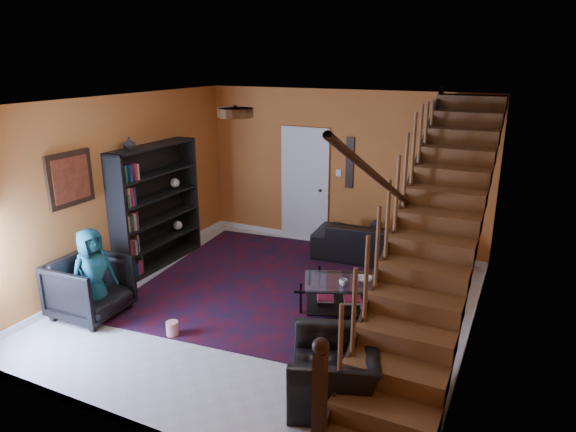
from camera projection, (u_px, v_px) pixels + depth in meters
name	position (u px, v px, depth m)	size (l,w,h in m)	color
floor	(271.00, 306.00, 7.15)	(5.50, 5.50, 0.00)	beige
room	(238.00, 256.00, 8.83)	(5.50, 5.50, 5.50)	#CD6E2D
staircase	(435.00, 233.00, 5.86)	(0.95, 5.02, 3.18)	brown
bookshelf	(157.00, 208.00, 8.37)	(0.35, 1.80, 2.00)	black
door	(305.00, 187.00, 9.48)	(0.82, 0.05, 2.05)	silver
framed_picture	(70.00, 179.00, 6.92)	(0.04, 0.74, 0.74)	maroon
wall_hanging	(350.00, 163.00, 8.98)	(0.14, 0.03, 0.90)	black
ceiling_fixture	(235.00, 113.00, 5.65)	(0.40, 0.40, 0.10)	#3F2814
rug	(266.00, 282.00, 7.90)	(3.40, 3.89, 0.02)	#410B17
sofa	(381.00, 242.00, 8.66)	(2.24, 0.88, 0.65)	black
armchair_left	(90.00, 288.00, 6.80)	(0.86, 0.88, 0.80)	black
armchair_right	(334.00, 371.00, 5.13)	(0.99, 0.86, 0.64)	black
person_adult_a	(375.00, 251.00, 8.81)	(0.42, 0.28, 1.16)	black
person_adult_b	(417.00, 251.00, 8.48)	(0.68, 0.53, 1.40)	black
person_child	(93.00, 274.00, 6.68)	(0.61, 0.40, 1.24)	#164C56
coffee_table	(350.00, 295.00, 6.89)	(1.41, 1.14, 0.47)	black
cup_a	(343.00, 282.00, 6.69)	(0.11, 0.11, 0.09)	#999999
cup_b	(366.00, 279.00, 6.79)	(0.10, 0.10, 0.09)	#999999
bowl	(364.00, 279.00, 6.83)	(0.22, 0.22, 0.05)	#999999
vase	(129.00, 144.00, 7.61)	(0.18, 0.18, 0.19)	#999999
popcorn_bucket	(172.00, 328.00, 6.36)	(0.15, 0.15, 0.18)	red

